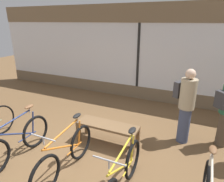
% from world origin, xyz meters
% --- Properties ---
extents(ground_plane, '(24.00, 24.00, 0.00)m').
position_xyz_m(ground_plane, '(0.00, 0.00, 0.00)').
color(ground_plane, brown).
extents(shop_back_wall, '(12.00, 0.08, 3.20)m').
position_xyz_m(shop_back_wall, '(0.00, 3.82, 1.64)').
color(shop_back_wall, '#7A664C').
rests_on(shop_back_wall, ground_plane).
extents(bicycle_left, '(0.46, 1.73, 1.04)m').
position_xyz_m(bicycle_left, '(-1.11, -0.43, 0.39)').
color(bicycle_left, black).
rests_on(bicycle_left, ground_plane).
extents(bicycle_center, '(0.46, 1.73, 1.03)m').
position_xyz_m(bicycle_center, '(0.02, -0.35, 0.38)').
color(bicycle_center, black).
rests_on(bicycle_center, ground_plane).
extents(bicycle_right, '(0.46, 1.72, 1.03)m').
position_xyz_m(bicycle_right, '(1.14, -0.41, 0.38)').
color(bicycle_right, black).
rests_on(bicycle_right, ground_plane).
extents(display_bench, '(1.40, 0.44, 0.49)m').
position_xyz_m(display_bench, '(0.29, 0.80, 0.40)').
color(display_bench, brown).
rests_on(display_bench, ground_plane).
extents(customer_near_rack, '(0.56, 0.51, 1.73)m').
position_xyz_m(customer_near_rack, '(1.82, 1.63, 0.93)').
color(customer_near_rack, '#424C6B').
rests_on(customer_near_rack, ground_plane).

